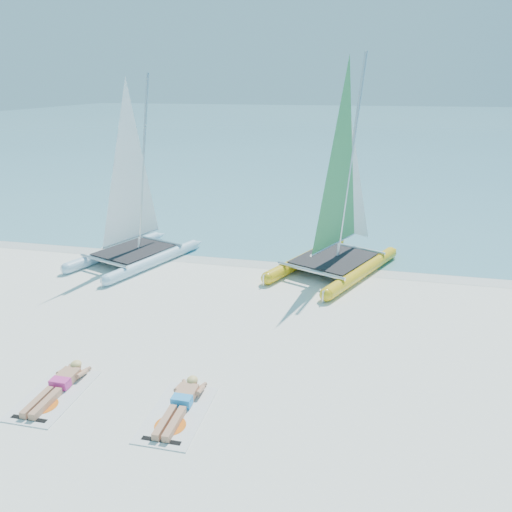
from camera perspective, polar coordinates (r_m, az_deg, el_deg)
The scene contains 9 objects.
ground at distance 11.98m, azimuth -5.94°, elevation -9.29°, with size 140.00×140.00×0.00m, color silver.
sea at distance 73.23m, azimuth 10.31°, elevation 14.59°, with size 140.00×115.00×0.01m, color #73B7C1.
wet_sand_strip at distance 16.82m, azimuth -0.03°, elevation -0.52°, with size 140.00×1.40×0.01m, color silver.
catamaran_blue at distance 16.84m, azimuth -13.96°, elevation 5.47°, with size 3.58×5.00×6.18m.
catamaran_yellow at distance 15.96m, azimuth 10.05°, elevation 6.10°, with size 4.21×5.52×6.80m.
towel_a at distance 10.71m, azimuth -22.09°, elevation -14.50°, with size 1.00×1.85×0.02m, color silver.
sunbather_a at distance 10.78m, azimuth -21.59°, elevation -13.49°, with size 0.37×1.73×0.26m.
towel_b at distance 9.61m, azimuth -8.95°, elevation -17.38°, with size 1.00×1.85×0.02m, color silver.
sunbather_b at distance 9.69m, azimuth -8.56°, elevation -16.21°, with size 0.37×1.73×0.26m.
Camera 1 is at (3.50, -9.92, 5.72)m, focal length 35.00 mm.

